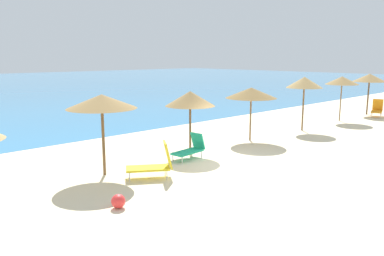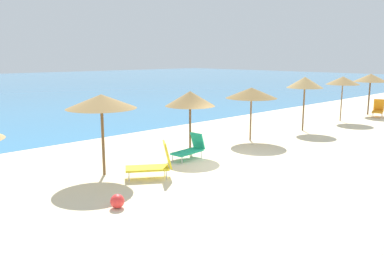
{
  "view_description": "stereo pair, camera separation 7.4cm",
  "coord_description": "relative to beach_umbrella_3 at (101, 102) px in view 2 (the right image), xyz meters",
  "views": [
    {
      "loc": [
        -10.74,
        -9.31,
        4.04
      ],
      "look_at": [
        0.42,
        2.55,
        1.01
      ],
      "focal_mm": 36.36,
      "sensor_mm": 36.0,
      "label": 1
    },
    {
      "loc": [
        -10.68,
        -9.36,
        4.04
      ],
      "look_at": [
        0.42,
        2.55,
        1.01
      ],
      "focal_mm": 36.36,
      "sensor_mm": 36.0,
      "label": 2
    }
  ],
  "objects": [
    {
      "name": "lounge_chair_0",
      "position": [
        1.05,
        -1.45,
        -2.04
      ],
      "size": [
        1.65,
        1.41,
        1.23
      ],
      "rotation": [
        0.0,
        0.0,
        0.99
      ],
      "color": "yellow",
      "rests_on": "ground_plane"
    },
    {
      "name": "lounge_chair_3",
      "position": [
        20.31,
        -1.08,
        -2.05
      ],
      "size": [
        1.58,
        1.07,
        1.15
      ],
      "rotation": [
        0.0,
        0.0,
        1.89
      ],
      "color": "orange",
      "rests_on": "ground_plane"
    },
    {
      "name": "beach_ball",
      "position": [
        -1.29,
        -2.88,
        -2.34
      ],
      "size": [
        0.39,
        0.39,
        0.39
      ],
      "primitive_type": "sphere",
      "color": "red",
      "rests_on": "ground_plane"
    },
    {
      "name": "beach_umbrella_5",
      "position": [
        8.04,
        0.04,
        -0.23
      ],
      "size": [
        2.44,
        2.44,
        2.57
      ],
      "color": "brown",
      "rests_on": "ground_plane"
    },
    {
      "name": "beach_umbrella_3",
      "position": [
        0.0,
        0.0,
        0.0
      ],
      "size": [
        2.36,
        2.36,
        2.78
      ],
      "color": "brown",
      "rests_on": "ground_plane"
    },
    {
      "name": "beach_umbrella_7",
      "position": [
        16.74,
        -0.21,
        0.0
      ],
      "size": [
        2.03,
        2.03,
        2.79
      ],
      "color": "brown",
      "rests_on": "ground_plane"
    },
    {
      "name": "beach_umbrella_6",
      "position": [
        12.18,
        -0.3,
        0.09
      ],
      "size": [
        1.94,
        1.94,
        2.94
      ],
      "color": "brown",
      "rests_on": "ground_plane"
    },
    {
      "name": "ground_plane",
      "position": [
        4.1,
        -2.15,
        -2.54
      ],
      "size": [
        160.0,
        160.0,
        0.0
      ],
      "primitive_type": "plane",
      "color": "beige"
    },
    {
      "name": "beach_umbrella_4",
      "position": [
        4.18,
        0.15,
        -0.22
      ],
      "size": [
        2.06,
        2.06,
        2.63
      ],
      "color": "brown",
      "rests_on": "ground_plane"
    },
    {
      "name": "lounge_chair_1",
      "position": [
        3.59,
        -0.5,
        -2.12
      ],
      "size": [
        1.5,
        0.73,
        1.0
      ],
      "rotation": [
        0.0,
        0.0,
        1.68
      ],
      "color": "#199972",
      "rests_on": "ground_plane"
    },
    {
      "name": "beach_umbrella_8",
      "position": [
        20.75,
        -0.22,
        0.01
      ],
      "size": [
        2.23,
        2.23,
        2.84
      ],
      "color": "brown",
      "rests_on": "ground_plane"
    }
  ]
}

